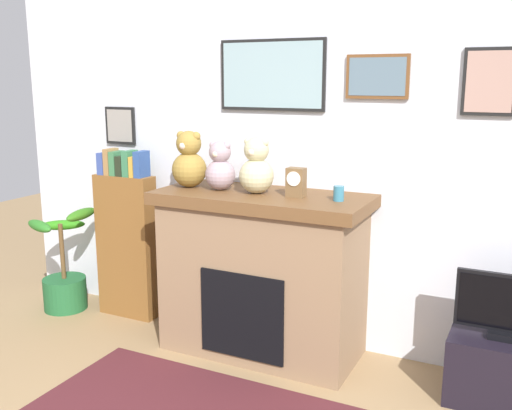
{
  "coord_description": "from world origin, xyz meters",
  "views": [
    {
      "loc": [
        1.33,
        -1.74,
        1.84
      ],
      "look_at": [
        -0.34,
        1.64,
        1.02
      ],
      "focal_mm": 41.04,
      "sensor_mm": 36.0,
      "label": 1
    }
  ],
  "objects_px": {
    "candle_jar": "(339,193)",
    "teddy_bear_cream": "(256,168)",
    "potted_plant": "(64,277)",
    "mantel_clock": "(296,182)",
    "teddy_bear_brown": "(220,168)",
    "fireplace": "(262,273)",
    "bookshelf": "(127,239)",
    "television": "(510,308)",
    "teddy_bear_grey": "(189,162)",
    "tv_stand": "(504,371)"
  },
  "relations": [
    {
      "from": "television",
      "to": "candle_jar",
      "type": "distance_m",
      "value": 1.16
    },
    {
      "from": "fireplace",
      "to": "mantel_clock",
      "type": "relative_size",
      "value": 7.65
    },
    {
      "from": "fireplace",
      "to": "teddy_bear_cream",
      "type": "xyz_separation_m",
      "value": [
        -0.04,
        -0.02,
        0.71
      ]
    },
    {
      "from": "television",
      "to": "teddy_bear_brown",
      "type": "height_order",
      "value": "teddy_bear_brown"
    },
    {
      "from": "fireplace",
      "to": "potted_plant",
      "type": "relative_size",
      "value": 1.68
    },
    {
      "from": "candle_jar",
      "to": "teddy_bear_cream",
      "type": "relative_size",
      "value": 0.25
    },
    {
      "from": "bookshelf",
      "to": "potted_plant",
      "type": "distance_m",
      "value": 0.66
    },
    {
      "from": "potted_plant",
      "to": "teddy_bear_brown",
      "type": "xyz_separation_m",
      "value": [
        1.45,
        0.02,
        0.98
      ]
    },
    {
      "from": "teddy_bear_grey",
      "to": "teddy_bear_brown",
      "type": "distance_m",
      "value": 0.25
    },
    {
      "from": "fireplace",
      "to": "teddy_bear_grey",
      "type": "xyz_separation_m",
      "value": [
        -0.55,
        -0.02,
        0.72
      ]
    },
    {
      "from": "fireplace",
      "to": "potted_plant",
      "type": "height_order",
      "value": "fireplace"
    },
    {
      "from": "mantel_clock",
      "to": "teddy_bear_grey",
      "type": "relative_size",
      "value": 0.48
    },
    {
      "from": "bookshelf",
      "to": "candle_jar",
      "type": "height_order",
      "value": "bookshelf"
    },
    {
      "from": "television",
      "to": "teddy_bear_grey",
      "type": "xyz_separation_m",
      "value": [
        -2.08,
        -0.02,
        0.7
      ]
    },
    {
      "from": "teddy_bear_brown",
      "to": "teddy_bear_grey",
      "type": "bearing_deg",
      "value": -179.98
    },
    {
      "from": "fireplace",
      "to": "potted_plant",
      "type": "distance_m",
      "value": 1.78
    },
    {
      "from": "fireplace",
      "to": "mantel_clock",
      "type": "distance_m",
      "value": 0.68
    },
    {
      "from": "potted_plant",
      "to": "teddy_bear_brown",
      "type": "distance_m",
      "value": 1.75
    },
    {
      "from": "tv_stand",
      "to": "candle_jar",
      "type": "relative_size",
      "value": 6.55
    },
    {
      "from": "bookshelf",
      "to": "teddy_bear_cream",
      "type": "bearing_deg",
      "value": -5.8
    },
    {
      "from": "potted_plant",
      "to": "tv_stand",
      "type": "bearing_deg",
      "value": 0.73
    },
    {
      "from": "candle_jar",
      "to": "mantel_clock",
      "type": "xyz_separation_m",
      "value": [
        -0.28,
        -0.0,
        0.05
      ]
    },
    {
      "from": "tv_stand",
      "to": "candle_jar",
      "type": "height_order",
      "value": "candle_jar"
    },
    {
      "from": "teddy_bear_brown",
      "to": "teddy_bear_cream",
      "type": "bearing_deg",
      "value": -0.01
    },
    {
      "from": "tv_stand",
      "to": "candle_jar",
      "type": "xyz_separation_m",
      "value": [
        -1.01,
        -0.02,
        0.95
      ]
    },
    {
      "from": "mantel_clock",
      "to": "teddy_bear_brown",
      "type": "relative_size",
      "value": 0.56
    },
    {
      "from": "teddy_bear_brown",
      "to": "fireplace",
      "type": "bearing_deg",
      "value": 3.4
    },
    {
      "from": "candle_jar",
      "to": "mantel_clock",
      "type": "distance_m",
      "value": 0.29
    },
    {
      "from": "potted_plant",
      "to": "teddy_bear_cream",
      "type": "relative_size",
      "value": 2.3
    },
    {
      "from": "teddy_bear_grey",
      "to": "bookshelf",
      "type": "bearing_deg",
      "value": 169.81
    },
    {
      "from": "mantel_clock",
      "to": "teddy_bear_brown",
      "type": "bearing_deg",
      "value": 179.91
    },
    {
      "from": "teddy_bear_cream",
      "to": "candle_jar",
      "type": "bearing_deg",
      "value": 0.05
    },
    {
      "from": "tv_stand",
      "to": "teddy_bear_cream",
      "type": "bearing_deg",
      "value": -179.27
    },
    {
      "from": "mantel_clock",
      "to": "tv_stand",
      "type": "bearing_deg",
      "value": 0.93
    },
    {
      "from": "television",
      "to": "mantel_clock",
      "type": "relative_size",
      "value": 3.16
    },
    {
      "from": "tv_stand",
      "to": "teddy_bear_brown",
      "type": "height_order",
      "value": "teddy_bear_brown"
    },
    {
      "from": "bookshelf",
      "to": "television",
      "type": "bearing_deg",
      "value": -2.11
    },
    {
      "from": "tv_stand",
      "to": "teddy_bear_grey",
      "type": "xyz_separation_m",
      "value": [
        -2.08,
        -0.02,
        1.08
      ]
    },
    {
      "from": "bookshelf",
      "to": "candle_jar",
      "type": "distance_m",
      "value": 1.83
    },
    {
      "from": "tv_stand",
      "to": "teddy_bear_grey",
      "type": "relative_size",
      "value": 1.58
    },
    {
      "from": "teddy_bear_grey",
      "to": "potted_plant",
      "type": "bearing_deg",
      "value": -178.96
    },
    {
      "from": "television",
      "to": "mantel_clock",
      "type": "xyz_separation_m",
      "value": [
        -1.29,
        -0.02,
        0.62
      ]
    },
    {
      "from": "teddy_bear_cream",
      "to": "television",
      "type": "bearing_deg",
      "value": 0.68
    },
    {
      "from": "mantel_clock",
      "to": "fireplace",
      "type": "bearing_deg",
      "value": 175.53
    },
    {
      "from": "television",
      "to": "teddy_bear_brown",
      "type": "distance_m",
      "value": 1.96
    },
    {
      "from": "television",
      "to": "candle_jar",
      "type": "bearing_deg",
      "value": -178.97
    },
    {
      "from": "candle_jar",
      "to": "mantel_clock",
      "type": "height_order",
      "value": "mantel_clock"
    },
    {
      "from": "potted_plant",
      "to": "mantel_clock",
      "type": "bearing_deg",
      "value": 0.6
    },
    {
      "from": "fireplace",
      "to": "bookshelf",
      "type": "xyz_separation_m",
      "value": [
        -1.22,
        0.1,
        0.06
      ]
    },
    {
      "from": "candle_jar",
      "to": "teddy_bear_brown",
      "type": "height_order",
      "value": "teddy_bear_brown"
    }
  ]
}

